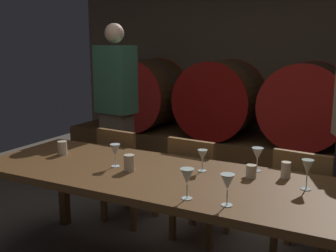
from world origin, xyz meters
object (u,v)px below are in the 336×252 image
object	(u,v)px
wine_barrel_center_right	(307,104)
cup_far_left	(62,148)
wine_barrel_far_left	(145,94)
wine_glass_center_left	(187,177)
wine_glass_far_left	(115,151)
cup_far_right	(286,170)
wine_glass_far_right	(307,168)
guest_left	(116,113)
dining_table	(162,184)
cup_center_left	(129,163)
wine_glass_left	(202,156)
chair_center	(197,184)
wine_glass_center_right	(257,154)
cup_center_right	(251,171)
chair_right	(304,202)
wine_glass_right	(228,183)
wine_barrel_center_left	(221,99)
chair_left	(124,171)

from	to	relation	value
wine_barrel_center_right	cup_far_left	distance (m)	2.85
wine_barrel_far_left	wine_glass_center_left	size ratio (longest dim) A/B	5.58
wine_glass_far_left	cup_far_right	xyz separation A→B (m)	(1.09, 0.29, -0.06)
wine_glass_center_left	wine_glass_far_right	xyz separation A→B (m)	(0.56, 0.45, 0.01)
wine_barrel_center_right	guest_left	xyz separation A→B (m)	(-1.63, -1.43, -0.01)
dining_table	cup_center_left	distance (m)	0.26
wine_glass_far_left	wine_glass_left	size ratio (longest dim) A/B	1.09
chair_center	wine_barrel_center_right	bearing A→B (deg)	-101.70
guest_left	wine_glass_center_left	size ratio (longest dim) A/B	10.56
chair_center	guest_left	size ratio (longest dim) A/B	0.49
wine_glass_far_right	cup_far_right	distance (m)	0.23
wine_glass_center_right	cup_center_right	xyz separation A→B (m)	(0.00, -0.16, -0.07)
wine_barrel_far_left	chair_right	bearing A→B (deg)	-37.75
dining_table	cup_far_right	bearing A→B (deg)	21.64
chair_right	wine_glass_far_left	xyz separation A→B (m)	(-1.16, -0.67, 0.40)
cup_center_left	cup_far_right	size ratio (longest dim) A/B	1.06
wine_barrel_center_right	chair_center	xyz separation A→B (m)	(-0.55, -1.88, -0.45)
wine_glass_right	dining_table	bearing A→B (deg)	150.80
wine_glass_center_right	cup_center_left	bearing A→B (deg)	-152.82
wine_glass_far_left	wine_barrel_center_right	bearing A→B (deg)	70.86
wine_glass_center_right	cup_far_right	xyz separation A→B (m)	(0.20, -0.06, -0.06)
wine_glass_center_right	cup_far_left	world-z (taller)	wine_glass_center_right
chair_center	wine_glass_left	xyz separation A→B (m)	(0.24, -0.48, 0.39)
wine_glass_far_right	cup_far_left	xyz separation A→B (m)	(-1.78, -0.06, -0.08)
cup_far_left	cup_center_right	xyz separation A→B (m)	(1.44, 0.12, -0.01)
dining_table	cup_far_right	distance (m)	0.79
wine_barrel_far_left	wine_glass_left	size ratio (longest dim) A/B	6.54
wine_glass_right	cup_center_right	size ratio (longest dim) A/B	2.05
wine_glass_center_left	wine_glass_center_right	world-z (taller)	wine_glass_center_left
wine_glass_right	cup_far_left	size ratio (longest dim) A/B	1.67
wine_barrel_center_right	cup_far_left	world-z (taller)	wine_barrel_center_right
guest_left	wine_glass_center_left	world-z (taller)	guest_left
wine_glass_far_right	chair_right	bearing A→B (deg)	98.14
cup_far_left	cup_far_right	bearing A→B (deg)	7.71
cup_center_left	cup_center_right	distance (m)	0.79
wine_barrel_center_left	wine_barrel_center_right	distance (m)	1.03
dining_table	wine_glass_far_right	distance (m)	0.91
wine_barrel_far_left	wine_glass_center_right	world-z (taller)	wine_barrel_far_left
chair_left	cup_far_left	size ratio (longest dim) A/B	8.59
wine_glass_far_left	wine_glass_left	world-z (taller)	wine_glass_far_left
wine_barrel_far_left	cup_center_left	size ratio (longest dim) A/B	8.68
wine_glass_right	wine_glass_left	bearing A→B (deg)	125.11
guest_left	wine_glass_far_left	size ratio (longest dim) A/B	11.37
wine_glass_far_left	cup_far_right	size ratio (longest dim) A/B	1.54
chair_left	chair_center	xyz separation A→B (m)	(0.71, -0.02, 0.00)
wine_glass_center_left	wine_glass_far_right	distance (m)	0.71
wine_glass_right	cup_center_right	world-z (taller)	wine_glass_right
cup_center_right	wine_barrel_center_right	bearing A→B (deg)	90.41
dining_table	wine_glass_center_right	distance (m)	0.66
wine_glass_far_left	wine_glass_left	xyz separation A→B (m)	(0.57, 0.18, -0.01)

